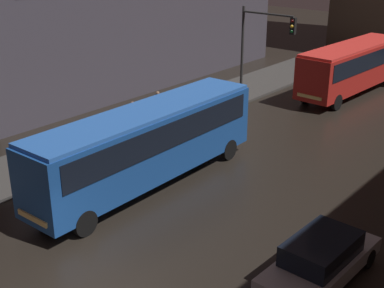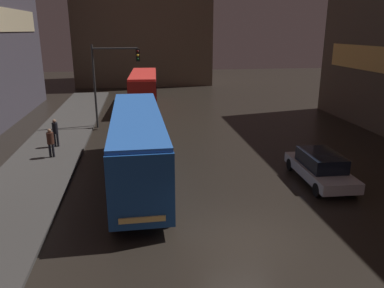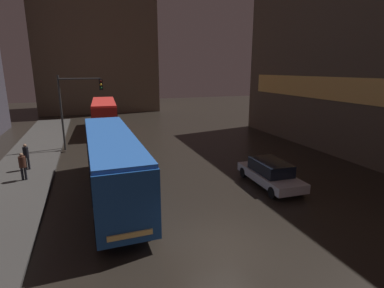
# 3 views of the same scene
# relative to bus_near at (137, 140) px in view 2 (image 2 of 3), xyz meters

# --- Properties ---
(ground_plane) EXTENTS (120.00, 120.00, 0.00)m
(ground_plane) POSITION_rel_bus_near_xyz_m (3.60, -6.22, -2.12)
(ground_plane) COLOR black
(sidewalk_left) EXTENTS (4.00, 48.00, 0.15)m
(sidewalk_left) POSITION_rel_bus_near_xyz_m (-5.40, 3.78, -2.05)
(sidewalk_left) COLOR #3D3A38
(sidewalk_left) RESTS_ON ground
(bus_near) EXTENTS (2.56, 11.84, 3.45)m
(bus_near) POSITION_rel_bus_near_xyz_m (0.00, 0.00, 0.00)
(bus_near) COLOR #194793
(bus_near) RESTS_ON ground
(bus_far) EXTENTS (2.89, 10.41, 3.34)m
(bus_far) POSITION_rel_bus_near_xyz_m (0.65, 18.62, -0.07)
(bus_far) COLOR #AD1E19
(bus_far) RESTS_ON ground
(car_taxi) EXTENTS (2.05, 4.83, 1.49)m
(car_taxi) POSITION_rel_bus_near_xyz_m (8.88, -1.40, -1.36)
(car_taxi) COLOR #B7B7BC
(car_taxi) RESTS_ON ground
(pedestrian_near) EXTENTS (0.40, 0.40, 1.70)m
(pedestrian_near) POSITION_rel_bus_near_xyz_m (-4.98, 3.92, -0.96)
(pedestrian_near) COLOR black
(pedestrian_near) RESTS_ON sidewalk_left
(pedestrian_mid) EXTENTS (0.49, 0.49, 1.77)m
(pedestrian_mid) POSITION_rel_bus_near_xyz_m (-5.13, 6.02, -0.94)
(pedestrian_mid) COLOR black
(pedestrian_mid) RESTS_ON sidewalk_left
(traffic_light_main) EXTENTS (3.53, 0.35, 6.24)m
(traffic_light_main) POSITION_rel_bus_near_xyz_m (-1.89, 11.26, 2.12)
(traffic_light_main) COLOR #2D2D2D
(traffic_light_main) RESTS_ON ground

